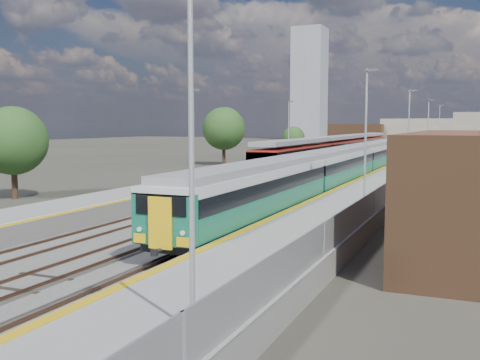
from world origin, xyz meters
The scene contains 11 objects.
ground centered at (0.00, 50.00, 0.00)m, with size 320.00×320.00×0.00m, color #47443A.
ballast_bed centered at (-2.25, 52.50, 0.03)m, with size 10.50×155.00×0.06m, color #565451.
tracks centered at (-1.65, 54.18, 0.11)m, with size 8.96×160.00×0.17m.
platform_right centered at (5.28, 52.49, 0.54)m, with size 4.70×155.00×8.52m.
platform_left centered at (-9.05, 52.49, 0.52)m, with size 4.30×155.00×8.52m.
buildings centered at (-18.12, 138.60, 10.70)m, with size 72.00×185.50×40.00m.
green_train centered at (1.50, 46.42, 2.07)m, with size 2.67×74.55×2.94m.
red_train centered at (-5.50, 68.56, 2.25)m, with size 3.02×61.19×3.81m.
tree_a centered at (-19.39, 22.94, 4.33)m, with size 5.07×5.07×6.88m.
tree_b centered at (-19.66, 60.75, 4.95)m, with size 5.80×5.80×7.87m.
tree_c centered at (-16.60, 82.28, 3.24)m, with size 3.81×3.81×5.17m.
Camera 1 is at (12.24, -8.60, 5.55)m, focal length 42.00 mm.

